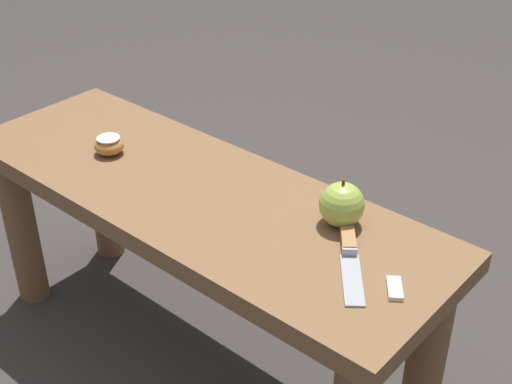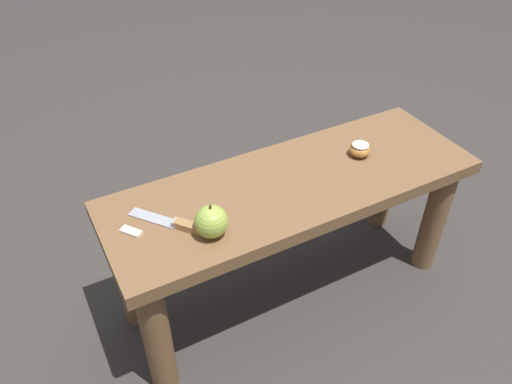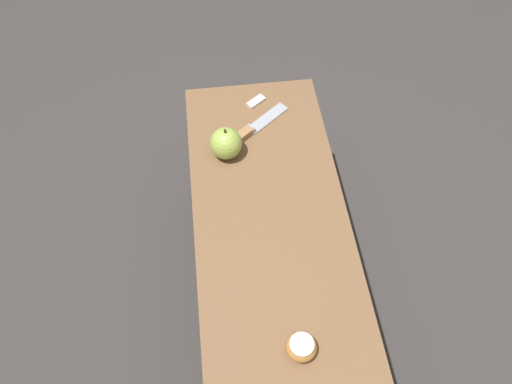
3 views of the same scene
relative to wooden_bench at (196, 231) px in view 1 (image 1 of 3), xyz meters
name	(u,v)px [view 1 (image 1 of 3)]	position (x,y,z in m)	size (l,w,h in m)	color
ground_plane	(203,356)	(0.00, 0.00, -0.35)	(8.00, 8.00, 0.00)	#383330
wooden_bench	(196,231)	(0.00, 0.00, 0.00)	(1.07, 0.37, 0.45)	brown
knife	(349,247)	(-0.35, -0.03, 0.11)	(0.16, 0.19, 0.02)	#9EA0A5
apple_whole	(342,205)	(-0.29, -0.09, 0.14)	(0.08, 0.08, 0.09)	#9EB747
apple_cut	(109,145)	(0.24, 0.02, 0.12)	(0.06, 0.06, 0.04)	#B27233
apple_slice_near_knife	(395,288)	(-0.46, 0.01, 0.11)	(0.05, 0.06, 0.01)	silver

